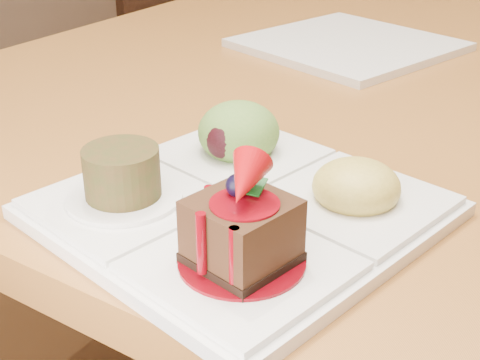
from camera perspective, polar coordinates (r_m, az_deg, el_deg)
The scene contains 5 objects.
ground at distance 1.60m, azimuth 12.57°, elevation -14.36°, with size 6.00×6.00×0.00m, color #4E2D16.
dining_table at distance 1.27m, azimuth 15.65°, elevation 9.75°, with size 1.00×1.80×0.75m.
chair_left at distance 1.99m, azimuth -3.69°, elevation 11.15°, with size 0.46×0.46×0.88m.
sampler_plate at distance 0.56m, azimuth 0.20°, elevation -0.98°, with size 0.33×0.33×0.11m.
second_plate at distance 1.06m, azimuth 9.18°, elevation 11.33°, with size 0.28×0.28×0.01m, color white.
Camera 1 is at (0.36, -1.16, 1.03)m, focal length 50.00 mm.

